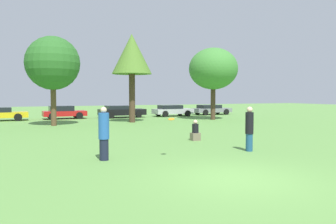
{
  "coord_description": "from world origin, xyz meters",
  "views": [
    {
      "loc": [
        -5.27,
        -7.27,
        2.26
      ],
      "look_at": [
        0.18,
        4.98,
        1.56
      ],
      "focal_mm": 35.41,
      "sensor_mm": 36.0,
      "label": 1
    }
  ],
  "objects_px": {
    "tree_2": "(132,55)",
    "tree_3": "(213,69)",
    "person_thrower": "(104,134)",
    "parked_car_silver": "(172,110)",
    "tree_1": "(53,63)",
    "parked_car_black": "(121,111)",
    "parked_car_red": "(64,112)",
    "frisbee": "(171,119)",
    "parked_car_grey": "(211,109)",
    "bystander_sitting": "(195,132)",
    "person_catcher": "(249,129)"
  },
  "relations": [
    {
      "from": "tree_2",
      "to": "tree_3",
      "type": "xyz_separation_m",
      "value": [
        7.52,
        -0.26,
        -0.89
      ]
    },
    {
      "from": "person_thrower",
      "to": "parked_car_silver",
      "type": "bearing_deg",
      "value": 64.9
    },
    {
      "from": "tree_1",
      "to": "parked_car_black",
      "type": "xyz_separation_m",
      "value": [
        6.86,
        6.33,
        -3.86
      ]
    },
    {
      "from": "parked_car_red",
      "to": "parked_car_black",
      "type": "height_order",
      "value": "parked_car_red"
    },
    {
      "from": "frisbee",
      "to": "tree_2",
      "type": "xyz_separation_m",
      "value": [
        3.42,
        15.18,
        4.05
      ]
    },
    {
      "from": "parked_car_grey",
      "to": "bystander_sitting",
      "type": "bearing_deg",
      "value": -125.59
    },
    {
      "from": "parked_car_red",
      "to": "tree_3",
      "type": "bearing_deg",
      "value": -30.56
    },
    {
      "from": "person_thrower",
      "to": "tree_1",
      "type": "relative_size",
      "value": 0.29
    },
    {
      "from": "person_catcher",
      "to": "tree_2",
      "type": "bearing_deg",
      "value": -84.46
    },
    {
      "from": "person_thrower",
      "to": "parked_car_red",
      "type": "height_order",
      "value": "person_thrower"
    },
    {
      "from": "person_catcher",
      "to": "parked_car_black",
      "type": "relative_size",
      "value": 0.39
    },
    {
      "from": "person_catcher",
      "to": "parked_car_red",
      "type": "distance_m",
      "value": 21.94
    },
    {
      "from": "frisbee",
      "to": "parked_car_grey",
      "type": "distance_m",
      "value": 25.98
    },
    {
      "from": "tree_3",
      "to": "parked_car_black",
      "type": "relative_size",
      "value": 1.42
    },
    {
      "from": "parked_car_red",
      "to": "parked_car_black",
      "type": "distance_m",
      "value": 5.43
    },
    {
      "from": "frisbee",
      "to": "bystander_sitting",
      "type": "relative_size",
      "value": 0.22
    },
    {
      "from": "tree_1",
      "to": "tree_2",
      "type": "height_order",
      "value": "tree_2"
    },
    {
      "from": "person_catcher",
      "to": "tree_1",
      "type": "relative_size",
      "value": 0.28
    },
    {
      "from": "parked_car_red",
      "to": "parked_car_silver",
      "type": "height_order",
      "value": "parked_car_red"
    },
    {
      "from": "frisbee",
      "to": "parked_car_black",
      "type": "distance_m",
      "value": 21.35
    },
    {
      "from": "tree_3",
      "to": "parked_car_red",
      "type": "height_order",
      "value": "tree_3"
    },
    {
      "from": "bystander_sitting",
      "to": "parked_car_silver",
      "type": "xyz_separation_m",
      "value": [
        6.62,
        17.13,
        0.2
      ]
    },
    {
      "from": "parked_car_red",
      "to": "parked_car_black",
      "type": "relative_size",
      "value": 0.86
    },
    {
      "from": "parked_car_red",
      "to": "person_thrower",
      "type": "bearing_deg",
      "value": -94.97
    },
    {
      "from": "person_catcher",
      "to": "parked_car_grey",
      "type": "relative_size",
      "value": 0.4
    },
    {
      "from": "bystander_sitting",
      "to": "parked_car_black",
      "type": "distance_m",
      "value": 17.31
    },
    {
      "from": "bystander_sitting",
      "to": "tree_2",
      "type": "height_order",
      "value": "tree_2"
    },
    {
      "from": "frisbee",
      "to": "person_catcher",
      "type": "bearing_deg",
      "value": 1.38
    },
    {
      "from": "parked_car_black",
      "to": "parked_car_grey",
      "type": "height_order",
      "value": "parked_car_black"
    },
    {
      "from": "frisbee",
      "to": "parked_car_black",
      "type": "height_order",
      "value": "frisbee"
    },
    {
      "from": "tree_1",
      "to": "parked_car_grey",
      "type": "bearing_deg",
      "value": 21.38
    },
    {
      "from": "frisbee",
      "to": "parked_car_grey",
      "type": "bearing_deg",
      "value": 55.54
    },
    {
      "from": "person_thrower",
      "to": "person_catcher",
      "type": "height_order",
      "value": "person_thrower"
    },
    {
      "from": "bystander_sitting",
      "to": "tree_3",
      "type": "xyz_separation_m",
      "value": [
        7.97,
        11.27,
        4.13
      ]
    },
    {
      "from": "frisbee",
      "to": "tree_2",
      "type": "relative_size",
      "value": 0.03
    },
    {
      "from": "frisbee",
      "to": "tree_1",
      "type": "relative_size",
      "value": 0.04
    },
    {
      "from": "tree_2",
      "to": "frisbee",
      "type": "bearing_deg",
      "value": -102.69
    },
    {
      "from": "frisbee",
      "to": "tree_3",
      "type": "height_order",
      "value": "tree_3"
    },
    {
      "from": "person_thrower",
      "to": "tree_3",
      "type": "bearing_deg",
      "value": 52.65
    },
    {
      "from": "person_thrower",
      "to": "tree_2",
      "type": "relative_size",
      "value": 0.26
    },
    {
      "from": "person_thrower",
      "to": "bystander_sitting",
      "type": "xyz_separation_m",
      "value": [
        5.24,
        3.04,
        -0.51
      ]
    },
    {
      "from": "bystander_sitting",
      "to": "person_catcher",
      "type": "bearing_deg",
      "value": -82.14
    },
    {
      "from": "bystander_sitting",
      "to": "parked_car_black",
      "type": "bearing_deg",
      "value": 86.07
    },
    {
      "from": "parked_car_silver",
      "to": "parked_car_grey",
      "type": "distance_m",
      "value": 5.14
    },
    {
      "from": "frisbee",
      "to": "parked_car_red",
      "type": "distance_m",
      "value": 21.56
    },
    {
      "from": "person_thrower",
      "to": "parked_car_grey",
      "type": "bearing_deg",
      "value": 56.15
    },
    {
      "from": "person_catcher",
      "to": "tree_3",
      "type": "xyz_separation_m",
      "value": [
        7.47,
        14.84,
        3.64
      ]
    },
    {
      "from": "person_catcher",
      "to": "parked_car_silver",
      "type": "relative_size",
      "value": 0.42
    },
    {
      "from": "bystander_sitting",
      "to": "tree_1",
      "type": "height_order",
      "value": "tree_1"
    },
    {
      "from": "frisbee",
      "to": "bystander_sitting",
      "type": "distance_m",
      "value": 4.81
    }
  ]
}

